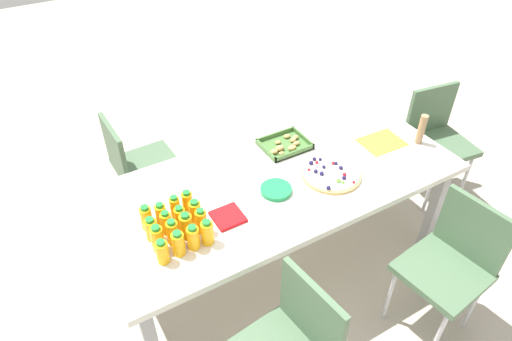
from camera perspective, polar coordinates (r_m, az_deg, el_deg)
ground_plane at (r=3.07m, az=2.46°, el=-11.42°), size 12.00×12.00×0.00m
party_table at (r=2.59m, az=2.86°, el=-1.95°), size 2.04×0.92×0.73m
chair_far_left at (r=3.12m, az=-14.74°, el=0.94°), size 0.41×0.41×0.83m
chair_end at (r=3.53m, az=21.67°, el=4.22°), size 0.45×0.45×0.83m
chair_near_right at (r=2.64m, az=23.40°, el=-10.22°), size 0.45×0.45×0.83m
juice_bottle_0 at (r=2.12m, az=-11.66°, el=-9.96°), size 0.06×0.06×0.13m
juice_bottle_1 at (r=2.13m, az=-9.71°, el=-9.02°), size 0.06×0.06×0.14m
juice_bottle_2 at (r=2.15m, az=-7.87°, el=-8.32°), size 0.06×0.06×0.14m
juice_bottle_3 at (r=2.16m, az=-6.12°, el=-7.73°), size 0.06×0.06×0.14m
juice_bottle_4 at (r=2.17m, az=-12.24°, el=-8.34°), size 0.06×0.06×0.15m
juice_bottle_5 at (r=2.18m, az=-10.38°, el=-7.69°), size 0.06×0.06×0.15m
juice_bottle_6 at (r=2.20m, az=-8.73°, el=-6.91°), size 0.06×0.06×0.15m
juice_bottle_7 at (r=2.21m, az=-6.88°, el=-6.33°), size 0.05×0.05×0.14m
juice_bottle_8 at (r=2.22m, az=-12.96°, el=-7.18°), size 0.06×0.06×0.13m
juice_bottle_9 at (r=2.23m, az=-11.15°, el=-6.50°), size 0.05×0.05×0.14m
juice_bottle_10 at (r=2.25m, az=-9.47°, el=-5.87°), size 0.05×0.05×0.13m
juice_bottle_11 at (r=2.27m, az=-7.63°, el=-5.15°), size 0.06×0.06×0.14m
juice_bottle_12 at (r=2.28m, az=-13.54°, el=-5.80°), size 0.06×0.06×0.14m
juice_bottle_13 at (r=2.28m, az=-11.80°, el=-5.44°), size 0.06×0.06×0.13m
juice_bottle_14 at (r=2.30m, az=-10.09°, el=-4.64°), size 0.05×0.05×0.14m
juice_bottle_15 at (r=2.31m, az=-8.54°, el=-4.07°), size 0.06×0.06×0.14m
fruit_pizza at (r=2.58m, az=9.36°, el=-0.38°), size 0.34×0.34×0.05m
snack_tray at (r=2.77m, az=3.66°, el=3.21°), size 0.28×0.23×0.04m
plate_stack at (r=2.45m, az=2.52°, el=-2.43°), size 0.17×0.17×0.02m
napkin_stack at (r=2.31m, az=-3.54°, el=-5.80°), size 0.15×0.15×0.02m
cardboard_tube at (r=2.93m, az=20.01°, el=4.86°), size 0.04×0.04×0.19m
paper_folder at (r=2.91m, az=15.46°, el=3.46°), size 0.27×0.21×0.01m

